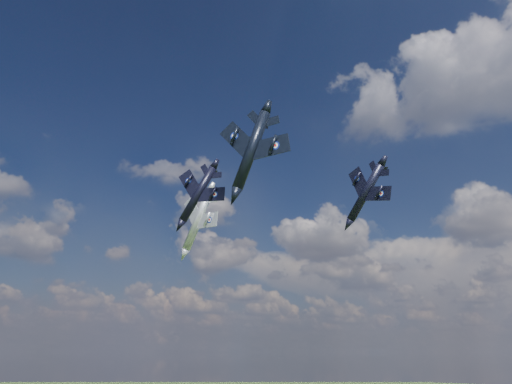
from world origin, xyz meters
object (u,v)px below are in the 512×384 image
Objects in this scene: jet_left_silver at (198,220)px; jet_right_navy at (251,150)px; jet_lead_navy at (198,194)px; jet_high_navy at (366,193)px.

jet_right_navy is at bearing -25.94° from jet_left_silver.
jet_left_silver reaches higher than jet_lead_navy.
jet_high_navy is at bearing 67.38° from jet_right_navy.
jet_left_silver is (-27.05, -16.71, -4.47)m from jet_high_navy.
jet_high_navy is at bearing 37.25° from jet_left_silver.
jet_right_navy reaches higher than jet_left_silver.
jet_lead_navy is 0.79× the size of jet_high_navy.
jet_right_navy is at bearing -83.45° from jet_high_navy.
jet_left_silver is at bearing -139.08° from jet_high_navy.
jet_lead_navy is 34.18m from jet_high_navy.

